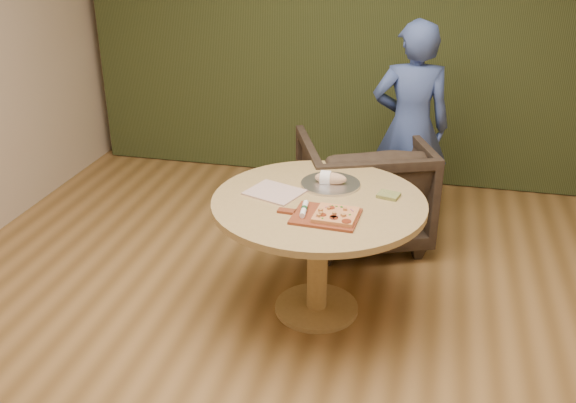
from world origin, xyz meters
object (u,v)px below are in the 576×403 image
(cutlery_roll, at_px, (304,209))
(person_standing, at_px, (410,128))
(serving_tray, at_px, (331,184))
(bread_roll, at_px, (329,178))
(pedestal_table, at_px, (318,222))
(flatbread_pizza, at_px, (336,215))
(armchair, at_px, (362,184))
(pizza_paddle, at_px, (324,216))

(cutlery_roll, xyz_separation_m, person_standing, (0.48, 1.52, 0.01))
(serving_tray, distance_m, bread_roll, 0.04)
(person_standing, bearing_deg, pedestal_table, 63.12)
(pedestal_table, xyz_separation_m, flatbread_pizza, (0.13, -0.23, 0.17))
(cutlery_roll, distance_m, armchair, 1.26)
(pizza_paddle, xyz_separation_m, serving_tray, (-0.04, 0.44, -0.00))
(bread_roll, distance_m, person_standing, 1.17)
(bread_roll, bearing_deg, cutlery_roll, -98.73)
(pizza_paddle, bearing_deg, serving_tray, 98.81)
(flatbread_pizza, xyz_separation_m, armchair, (0.01, 1.22, -0.34))
(cutlery_roll, bearing_deg, armchair, 76.32)
(flatbread_pizza, height_order, armchair, armchair)
(pizza_paddle, height_order, armchair, armchair)
(pedestal_table, relative_size, armchair, 1.40)
(serving_tray, relative_size, armchair, 0.40)
(pizza_paddle, relative_size, cutlery_roll, 2.28)
(cutlery_roll, bearing_deg, serving_tray, 75.14)
(serving_tray, relative_size, bread_roll, 1.84)
(pizza_paddle, xyz_separation_m, cutlery_roll, (-0.11, 0.02, 0.02))
(flatbread_pizza, xyz_separation_m, person_standing, (0.30, 1.54, 0.01))
(pizza_paddle, distance_m, person_standing, 1.58)
(flatbread_pizza, xyz_separation_m, serving_tray, (-0.10, 0.45, -0.02))
(pedestal_table, xyz_separation_m, armchair, (0.14, 1.00, -0.17))
(pedestal_table, distance_m, cutlery_roll, 0.27)
(pedestal_table, distance_m, person_standing, 1.40)
(pedestal_table, xyz_separation_m, bread_roll, (0.02, 0.22, 0.18))
(flatbread_pizza, distance_m, serving_tray, 0.46)
(serving_tray, height_order, armchair, armchair)
(cutlery_roll, bearing_deg, person_standing, 67.48)
(serving_tray, distance_m, person_standing, 1.17)
(pedestal_table, xyz_separation_m, person_standing, (0.44, 1.32, 0.18))
(cutlery_roll, relative_size, serving_tray, 0.56)
(serving_tray, height_order, bread_roll, bread_roll)
(person_standing, bearing_deg, serving_tray, 61.07)
(serving_tray, bearing_deg, person_standing, 69.64)
(flatbread_pizza, height_order, serving_tray, flatbread_pizza)
(serving_tray, bearing_deg, bread_roll, 180.00)
(pedestal_table, xyz_separation_m, cutlery_roll, (-0.04, -0.20, 0.17))
(pizza_paddle, height_order, bread_roll, bread_roll)
(pedestal_table, relative_size, cutlery_roll, 6.18)
(pizza_paddle, bearing_deg, cutlery_roll, 174.95)
(serving_tray, bearing_deg, pizza_paddle, -84.83)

